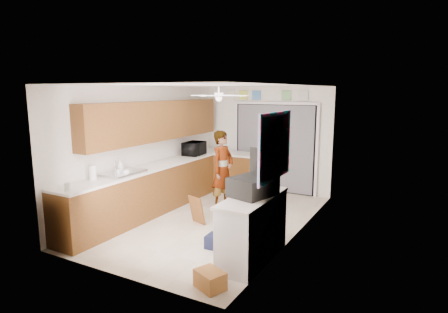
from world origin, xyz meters
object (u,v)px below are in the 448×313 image
at_px(suitcase, 253,186).
at_px(cup, 126,173).
at_px(microwave, 194,149).
at_px(paper_towel_roll, 93,173).
at_px(dog, 258,205).
at_px(cardboard_box, 210,280).
at_px(soap_bottle, 120,166).
at_px(navy_crate, 217,242).
at_px(man, 223,170).

bearing_deg(suitcase, cup, -167.48).
relative_size(microwave, cup, 4.65).
xyz_separation_m(paper_towel_roll, suitcase, (2.72, 0.43, 0.01)).
relative_size(microwave, dog, 1.05).
bearing_deg(paper_towel_roll, dog, 47.17).
bearing_deg(cardboard_box, paper_towel_roll, 167.07).
xyz_separation_m(microwave, paper_towel_roll, (-0.14, -2.86, -0.03)).
relative_size(soap_bottle, suitcase, 0.44).
height_order(soap_bottle, navy_crate, soap_bottle).
bearing_deg(paper_towel_roll, cup, 67.14).
bearing_deg(cup, microwave, 92.15).
bearing_deg(soap_bottle, cardboard_box, -24.96).
relative_size(suitcase, navy_crate, 1.94).
bearing_deg(dog, cardboard_box, -102.83).
bearing_deg(cardboard_box, dog, 101.83).
height_order(cup, paper_towel_roll, paper_towel_roll).
xyz_separation_m(microwave, dog, (1.90, -0.66, -0.89)).
bearing_deg(dog, man, 149.90).
height_order(microwave, paper_towel_roll, microwave).
xyz_separation_m(soap_bottle, dog, (2.00, 1.60, -0.87)).
relative_size(cup, man, 0.07).
distance_m(paper_towel_roll, dog, 3.12).
bearing_deg(dog, navy_crate, -112.34).
distance_m(soap_bottle, paper_towel_roll, 0.60).
distance_m(microwave, soap_bottle, 2.27).
bearing_deg(suitcase, man, 144.24).
distance_m(suitcase, cardboard_box, 1.42).
bearing_deg(microwave, soap_bottle, 171.42).
relative_size(paper_towel_roll, man, 0.15).
bearing_deg(man, microwave, 69.39).
bearing_deg(soap_bottle, dog, 38.72).
height_order(cup, dog, cup).
distance_m(microwave, dog, 2.20).
xyz_separation_m(suitcase, cardboard_box, (-0.10, -1.04, -0.96)).
distance_m(paper_towel_roll, man, 2.59).
height_order(microwave, soap_bottle, microwave).
distance_m(cardboard_box, dog, 2.86).
height_order(paper_towel_roll, navy_crate, paper_towel_roll).
bearing_deg(man, soap_bottle, 153.21).
bearing_deg(microwave, cardboard_box, -150.49).
bearing_deg(man, cardboard_box, -145.81).
height_order(cup, suitcase, suitcase).
relative_size(cup, cardboard_box, 0.33).
xyz_separation_m(cup, suitcase, (2.50, -0.10, 0.09)).
distance_m(cardboard_box, man, 3.28).
distance_m(cup, navy_crate, 2.08).
bearing_deg(dog, soap_bottle, -165.95).
relative_size(man, dog, 3.06).
bearing_deg(microwave, man, -124.78).
height_order(cardboard_box, navy_crate, cardboard_box).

